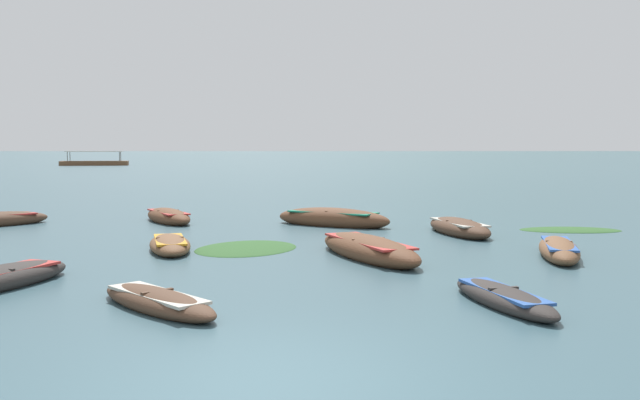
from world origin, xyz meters
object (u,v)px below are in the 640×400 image
object	(u,v)px
rowboat_1	(333,219)
rowboat_6	(170,245)
rowboat_3	(368,249)
rowboat_9	(459,228)
rowboat_10	(559,250)
rowboat_7	(168,217)
rowboat_8	(503,298)
rowboat_2	(157,301)
ferry_0	(95,163)

from	to	relation	value
rowboat_1	rowboat_6	distance (m)	7.28
rowboat_3	rowboat_9	size ratio (longest dim) A/B	1.21
rowboat_6	rowboat_10	xyz separation A→B (m)	(9.66, -1.89, 0.02)
rowboat_1	rowboat_7	world-z (taller)	rowboat_1
rowboat_1	rowboat_8	xyz separation A→B (m)	(1.54, -12.28, -0.11)
rowboat_6	rowboat_10	world-z (taller)	rowboat_10
rowboat_1	rowboat_6	world-z (taller)	rowboat_1
rowboat_8	rowboat_9	size ratio (longest dim) A/B	0.80
rowboat_2	ferry_0	distance (m)	106.89
rowboat_1	rowboat_2	world-z (taller)	rowboat_1
rowboat_2	rowboat_1	bearing A→B (deg)	70.55
rowboat_3	rowboat_8	distance (m)	5.45
rowboat_3	rowboat_6	world-z (taller)	rowboat_3
rowboat_10	rowboat_6	bearing A→B (deg)	168.94
rowboat_1	rowboat_2	size ratio (longest dim) A/B	1.43
rowboat_6	rowboat_8	size ratio (longest dim) A/B	1.03
rowboat_1	rowboat_10	size ratio (longest dim) A/B	1.13
rowboat_3	rowboat_1	bearing A→B (deg)	90.76
rowboat_2	rowboat_7	bearing A→B (deg)	96.53
rowboat_7	rowboat_8	world-z (taller)	rowboat_7
rowboat_10	ferry_0	world-z (taller)	ferry_0
rowboat_9	rowboat_10	distance (m)	4.77
rowboat_10	rowboat_7	bearing A→B (deg)	139.72
rowboat_7	rowboat_6	bearing A→B (deg)	-82.42
rowboat_6	rowboat_7	distance (m)	7.16
rowboat_3	rowboat_10	size ratio (longest dim) A/B	1.25
rowboat_2	rowboat_7	xyz separation A→B (m)	(-1.57, 13.70, 0.06)
rowboat_7	rowboat_9	xyz separation A→B (m)	(9.48, -4.35, -0.00)
rowboat_10	rowboat_9	bearing A→B (deg)	103.57
rowboat_6	rowboat_10	distance (m)	9.84
rowboat_3	rowboat_7	xyz separation A→B (m)	(-5.91, 8.70, -0.02)
rowboat_8	rowboat_10	xyz separation A→B (m)	(3.25, 4.97, 0.04)
rowboat_2	rowboat_3	bearing A→B (deg)	49.05
rowboat_7	rowboat_8	size ratio (longest dim) A/B	1.22
rowboat_7	rowboat_10	distance (m)	13.89
rowboat_7	rowboat_9	world-z (taller)	rowboat_7
rowboat_8	rowboat_10	bearing A→B (deg)	56.84
rowboat_7	rowboat_10	size ratio (longest dim) A/B	1.02
rowboat_7	ferry_0	bearing A→B (deg)	104.55
rowboat_7	rowboat_9	size ratio (longest dim) A/B	0.98
rowboat_8	rowboat_3	bearing A→B (deg)	105.40
rowboat_9	rowboat_10	xyz separation A→B (m)	(1.12, -4.64, -0.02)
rowboat_7	ferry_0	size ratio (longest dim) A/B	0.35
rowboat_1	rowboat_10	world-z (taller)	rowboat_1
rowboat_3	ferry_0	distance (m)	103.19
rowboat_9	ferry_0	distance (m)	100.13
ferry_0	rowboat_6	bearing A→B (deg)	-75.95
rowboat_6	rowboat_9	world-z (taller)	rowboat_9
rowboat_8	ferry_0	size ratio (longest dim) A/B	0.29
rowboat_1	rowboat_9	size ratio (longest dim) A/B	1.09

